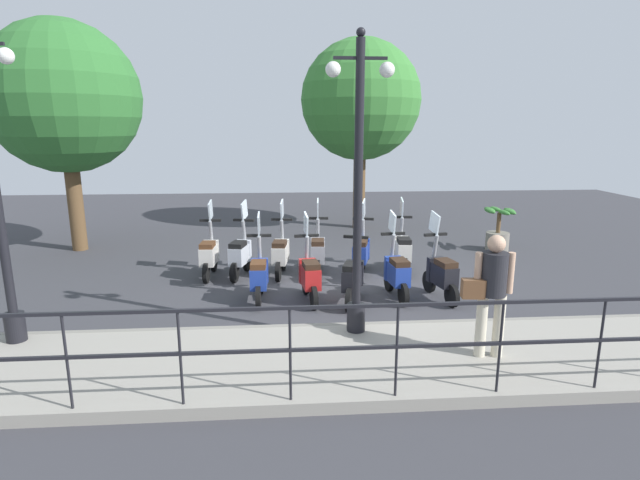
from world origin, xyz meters
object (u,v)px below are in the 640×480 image
(scooter_near_4, at_px, (259,275))
(scooter_far_5, at_px, (209,254))
(lamp_post_near, at_px, (358,207))
(scooter_near_1, at_px, (397,272))
(scooter_far_4, at_px, (241,254))
(potted_palm, at_px, (498,233))
(scooter_near_2, at_px, (353,277))
(tree_large, at_px, (64,98))
(scooter_near_0, at_px, (441,273))
(scooter_far_1, at_px, (361,252))
(scooter_far_0, at_px, (403,250))
(scooter_near_3, at_px, (310,275))
(tree_distant, at_px, (361,101))
(scooter_far_2, at_px, (318,251))
(pedestrian_with_bag, at_px, (491,287))
(scooter_far_3, at_px, (281,253))

(scooter_near_4, bearing_deg, scooter_far_5, 35.69)
(lamp_post_near, xyz_separation_m, scooter_near_1, (1.74, -0.98, -1.48))
(scooter_near_1, relative_size, scooter_far_4, 1.00)
(lamp_post_near, height_order, scooter_far_5, lamp_post_near)
(potted_palm, bearing_deg, scooter_near_4, 119.70)
(scooter_near_1, xyz_separation_m, scooter_near_2, (-0.21, 0.81, 0.00))
(tree_large, height_order, scooter_near_0, tree_large)
(scooter_near_2, xyz_separation_m, scooter_far_4, (1.76, 2.07, 0.00))
(scooter_far_1, distance_m, scooter_far_5, 3.12)
(scooter_far_0, bearing_deg, scooter_near_4, 124.01)
(tree_large, distance_m, scooter_near_3, 7.64)
(tree_distant, height_order, scooter_near_0, tree_distant)
(scooter_far_1, relative_size, scooter_far_2, 1.00)
(tree_large, relative_size, scooter_near_1, 3.54)
(scooter_near_4, xyz_separation_m, scooter_far_2, (1.61, -1.15, 0.00))
(scooter_near_3, relative_size, scooter_far_5, 1.00)
(lamp_post_near, relative_size, scooter_near_4, 2.66)
(potted_palm, height_order, scooter_far_1, scooter_far_1)
(pedestrian_with_bag, relative_size, scooter_far_4, 1.03)
(scooter_far_3, bearing_deg, scooter_near_0, -113.15)
(scooter_near_3, bearing_deg, pedestrian_with_bag, -148.04)
(tree_large, xyz_separation_m, scooter_far_3, (-2.59, -5.03, -3.18))
(scooter_near_3, xyz_separation_m, scooter_far_1, (1.56, -1.16, 0.00))
(potted_palm, relative_size, scooter_far_2, 0.69)
(pedestrian_with_bag, distance_m, tree_large, 10.58)
(scooter_near_2, bearing_deg, scooter_far_0, -18.41)
(scooter_far_0, xyz_separation_m, scooter_far_3, (-0.09, 2.57, 0.00))
(scooter_near_2, relative_size, scooter_far_2, 1.00)
(scooter_near_0, xyz_separation_m, scooter_far_1, (1.63, 1.18, 0.00))
(scooter_near_1, height_order, scooter_near_2, same)
(scooter_near_0, xyz_separation_m, scooter_far_2, (1.76, 2.07, 0.00))
(scooter_far_4, bearing_deg, scooter_far_5, 102.34)
(scooter_near_0, xyz_separation_m, scooter_near_2, (-0.09, 1.59, 0.00))
(scooter_far_0, distance_m, scooter_far_2, 1.80)
(tree_large, height_order, scooter_far_2, tree_large)
(lamp_post_near, relative_size, tree_large, 0.75)
(scooter_near_4, bearing_deg, scooter_far_3, -13.13)
(potted_palm, distance_m, scooter_near_0, 4.25)
(scooter_far_3, height_order, scooter_far_4, same)
(tree_large, bearing_deg, tree_distant, -72.81)
(scooter_near_0, bearing_deg, scooter_near_3, 77.25)
(pedestrian_with_bag, xyz_separation_m, scooter_near_4, (2.69, 3.02, -0.60))
(scooter_far_4, bearing_deg, scooter_far_0, -74.40)
(scooter_near_0, xyz_separation_m, scooter_far_4, (1.66, 3.66, 0.00))
(lamp_post_near, distance_m, scooter_far_2, 3.70)
(scooter_near_1, bearing_deg, pedestrian_with_bag, -173.30)
(scooter_near_1, height_order, scooter_far_2, same)
(scooter_far_3, bearing_deg, scooter_near_1, -119.55)
(scooter_near_3, relative_size, scooter_far_2, 1.00)
(scooter_far_3, relative_size, scooter_far_4, 1.00)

